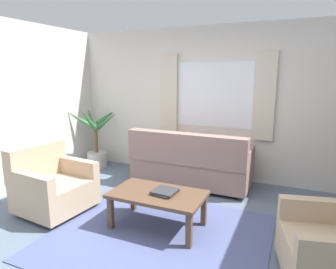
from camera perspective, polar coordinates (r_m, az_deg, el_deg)
name	(u,v)px	position (r m, az deg, el deg)	size (l,w,h in m)	color
ground_plane	(159,236)	(3.53, -1.85, -19.11)	(6.24, 6.24, 0.00)	slate
wall_back	(215,104)	(5.19, 9.08, 5.93)	(5.32, 0.12, 2.60)	silver
window_with_curtains	(214,95)	(5.09, 8.88, 7.53)	(1.98, 0.07, 1.40)	white
area_rug	(159,236)	(3.53, -1.85, -19.03)	(2.38, 2.09, 0.01)	#4C5684
couch	(190,164)	(4.83, 4.35, -5.67)	(1.90, 0.82, 0.92)	gray
armchair_left	(52,185)	(4.26, -21.56, -9.14)	(0.90, 0.92, 0.88)	tan
coffee_table	(158,197)	(3.54, -2.02, -12.05)	(1.10, 0.64, 0.44)	brown
book_stack_on_table	(165,192)	(3.49, -0.49, -11.00)	(0.28, 0.33, 0.04)	#2D2D33
potted_plant	(96,142)	(5.90, -13.75, -1.49)	(0.96, 1.25, 1.23)	#B7B2A8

